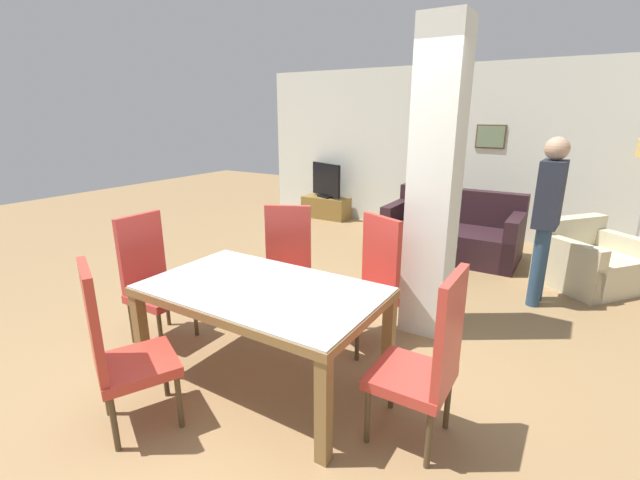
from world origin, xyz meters
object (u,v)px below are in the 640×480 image
dining_table (263,305)px  standing_person (548,211)px  dining_chair_far_right (370,280)px  armchair (589,263)px  bottle (411,238)px  tv_stand (326,207)px  tv_screen (326,181)px  dining_chair_near_left (118,347)px  dining_chair_far_left (287,264)px  sofa (452,234)px  coffee_table (425,262)px  dining_chair_head_right (428,359)px  dining_chair_head_left (152,277)px

dining_table → standing_person: 3.07m
dining_chair_far_right → armchair: (1.62, 2.51, -0.30)m
armchair → bottle: (-1.88, -0.83, 0.22)m
tv_stand → tv_screen: size_ratio=1.18×
dining_chair_near_left → bottle: bearing=106.2°
armchair → dining_table: bearing=7.9°
tv_stand → dining_chair_far_left: bearing=-64.0°
dining_chair_far_right → standing_person: standing_person is taller
dining_table → sofa: size_ratio=0.95×
coffee_table → tv_stand: size_ratio=0.68×
dining_chair_head_right → armchair: bearing=-13.3°
coffee_table → bottle: size_ratio=2.58×
dining_chair_head_left → tv_screen: 4.86m
sofa → tv_screen: tv_screen is taller
dining_table → dining_chair_far_right: (0.42, 0.94, -0.04)m
dining_chair_head_left → dining_chair_near_left: same height
dining_chair_head_right → tv_screen: 5.91m
standing_person → bottle: bearing=92.1°
dining_chair_near_left → tv_stand: (-1.88, 5.61, -0.37)m
dining_table → armchair: armchair is taller
dining_chair_far_left → tv_screen: bearing=-89.8°
dining_chair_far_right → coffee_table: dining_chair_far_right is taller
dining_table → armchair: (2.05, 3.44, -0.34)m
dining_chair_far_left → bottle: dining_chair_far_left is taller
dining_chair_far_right → bottle: size_ratio=4.71×
dining_chair_near_left → standing_person: size_ratio=0.65×
dining_chair_far_right → armchair: size_ratio=0.89×
dining_chair_near_left → dining_chair_far_left: 1.76m
dining_table → standing_person: (1.59, 2.59, 0.40)m
dining_table → sofa: (0.38, 3.74, -0.31)m
dining_table → tv_screen: (-2.30, 4.74, 0.11)m
sofa → coffee_table: 1.09m
dining_chair_near_left → tv_stand: size_ratio=1.25×
dining_chair_head_right → coffee_table: size_ratio=1.82×
dining_chair_far_right → armchair: bearing=-98.6°
dining_chair_head_left → standing_person: (2.83, 2.59, 0.43)m
dining_table → tv_stand: bearing=115.9°
sofa → armchair: (1.67, -0.30, -0.03)m
dining_chair_far_right → dining_chair_near_left: same height
dining_chair_head_left → bottle: dining_chair_head_left is taller
dining_chair_near_left → sofa: bearing=106.0°
dining_chair_head_right → coffee_table: 2.83m
dining_chair_far_right → dining_chair_head_right: bearing=155.3°
dining_chair_far_left → coffee_table: (0.78, 1.78, -0.37)m
dining_table → dining_chair_head_left: (-1.24, 0.00, -0.04)m
dining_chair_far_right → tv_screen: dining_chair_far_right is taller
coffee_table → tv_screen: bearing=142.0°
sofa → dining_table: bearing=84.2°
dining_chair_head_right → dining_chair_far_right: size_ratio=1.00×
dining_chair_far_left → armchair: size_ratio=0.89×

